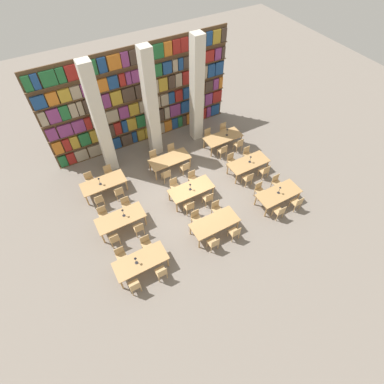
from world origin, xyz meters
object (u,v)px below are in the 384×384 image
at_px(desk_lamp_5, 99,180).
at_px(chair_13, 103,214).
at_px(reading_table_2, 279,194).
at_px(chair_22, 265,171).
at_px(chair_27, 109,172).
at_px(chair_32, 223,151).
at_px(desk_lamp_1, 280,189).
at_px(desk_lamp_2, 123,211).
at_px(chair_26, 119,192).
at_px(chair_25, 90,179).
at_px(chair_18, 208,198).
at_px(chair_21, 231,160).
at_px(chair_28, 166,175).
at_px(chair_10, 297,203).
at_px(desk_lamp_3, 190,186).
at_px(reading_table_8, 223,138).
at_px(desk_lamp_4, 251,158).
at_px(reading_table_0, 141,262).
at_px(chair_17, 174,185).
at_px(reading_table_6, 103,183).
at_px(chair_7, 216,208).
at_px(chair_15, 126,204).
at_px(chair_34, 239,144).
at_px(desk_lamp_0, 136,259).
at_px(chair_20, 248,178).
at_px(chair_14, 139,228).
at_px(chair_33, 208,135).
at_px(chair_11, 276,182).
at_px(chair_29, 154,157).
at_px(chair_30, 185,168).
at_px(chair_8, 280,212).
at_px(pillar_right, 197,92).
at_px(chair_35, 224,130).
at_px(reading_table_1, 215,223).
at_px(chair_5, 196,218).
at_px(pillar_left, 100,122).
at_px(reading_table_5, 248,163).
at_px(chair_23, 247,154).
at_px(chair_1, 121,255).
at_px(chair_3, 146,243).
at_px(chair_4, 214,243).
at_px(chair_0, 135,286).
at_px(chair_2, 162,272).
at_px(chair_31, 172,151).
at_px(chair_24, 99,200).

bearing_deg(desk_lamp_5, chair_13, -105.86).
xyz_separation_m(reading_table_2, chair_22, (0.50, 1.66, -0.17)).
xyz_separation_m(chair_27, chair_32, (6.10, -1.50, 0.00)).
height_order(desk_lamp_1, desk_lamp_2, desk_lamp_2).
bearing_deg(chair_26, chair_25, 123.49).
height_order(chair_18, chair_21, same).
height_order(chair_13, chair_28, same).
relative_size(chair_10, desk_lamp_5, 1.97).
relative_size(desk_lamp_3, reading_table_8, 0.19).
bearing_deg(desk_lamp_4, reading_table_0, -161.26).
relative_size(chair_17, reading_table_6, 0.41).
xyz_separation_m(chair_7, chair_15, (-3.62, 2.29, 0.00)).
xyz_separation_m(desk_lamp_2, chair_25, (-0.69, 3.17, -0.55)).
relative_size(desk_lamp_5, chair_32, 0.51).
bearing_deg(chair_34, chair_25, 169.63).
relative_size(chair_21, chair_26, 1.00).
distance_m(desk_lamp_0, chair_13, 3.25).
bearing_deg(desk_lamp_2, chair_17, 13.33).
height_order(chair_20, chair_22, same).
bearing_deg(chair_20, chair_14, -179.37).
height_order(chair_21, chair_33, same).
xyz_separation_m(chair_11, chair_29, (-4.65, 4.69, 0.00)).
height_order(chair_17, chair_30, same).
bearing_deg(chair_20, chair_8, -89.27).
relative_size(chair_10, desk_lamp_4, 2.09).
relative_size(pillar_right, chair_35, 6.75).
relative_size(reading_table_1, chair_5, 2.47).
distance_m(chair_10, chair_14, 7.54).
bearing_deg(chair_30, chair_11, -41.63).
relative_size(pillar_left, chair_8, 6.75).
bearing_deg(chair_32, desk_lamp_4, -69.95).
height_order(pillar_left, reading_table_5, pillar_left).
relative_size(chair_23, chair_34, 1.00).
bearing_deg(chair_15, chair_1, 63.99).
xyz_separation_m(chair_3, chair_33, (6.10, 4.87, 0.00)).
bearing_deg(chair_4, chair_3, 150.91).
bearing_deg(chair_13, chair_0, 89.55).
bearing_deg(chair_30, chair_2, -127.53).
relative_size(chair_31, chair_32, 1.00).
height_order(chair_22, chair_33, same).
height_order(reading_table_1, chair_27, chair_27).
height_order(chair_0, chair_24, same).
distance_m(chair_18, chair_34, 4.36).
bearing_deg(chair_35, chair_10, 90.09).
xyz_separation_m(chair_5, chair_7, (1.10, 0.00, 0.00)).
relative_size(chair_7, chair_22, 1.00).
bearing_deg(chair_33, chair_1, 33.93).
xyz_separation_m(chair_0, reading_table_2, (7.80, 0.81, 0.17)).
xyz_separation_m(reading_table_1, chair_33, (3.04, 5.52, -0.17)).
height_order(chair_24, chair_25, same).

